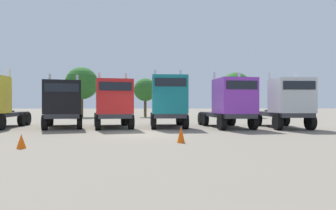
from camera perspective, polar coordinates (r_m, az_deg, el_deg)
name	(u,v)px	position (r m, az deg, el deg)	size (l,w,h in m)	color
ground	(141,134)	(16.69, -5.42, -5.73)	(200.00, 200.00, 0.00)	gray
semi_truck_black	(63,104)	(21.67, -20.11, 0.27)	(3.96, 6.26, 3.92)	#333338
semi_truck_red	(113,103)	(20.68, -10.79, 0.30)	(3.77, 6.31, 4.00)	#333338
semi_truck_teal	(169,101)	(20.73, 0.13, 0.75)	(2.75, 5.98, 4.30)	#333338
semi_truck_purple	(231,103)	(20.69, 12.37, 0.47)	(3.25, 6.45, 4.07)	#333338
semi_truck_silver	(286,103)	(21.77, 22.42, 0.35)	(2.56, 6.17, 4.05)	#333338
traffic_cone_near	(21,141)	(12.48, -27.13, -6.43)	(0.36, 0.36, 0.56)	#F2590C
traffic_cone_far	(181,135)	(12.79, 2.59, -5.89)	(0.36, 0.36, 0.73)	#F2590C
oak_far_left	(82,83)	(39.97, -16.75, 4.14)	(4.30, 4.30, 6.67)	#4C3823
oak_far_centre	(145,90)	(38.80, -4.55, 3.00)	(3.08, 3.08, 5.22)	#4C3823
oak_far_right	(236,88)	(39.19, 13.27, 3.27)	(4.18, 4.18, 5.95)	#4C3823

